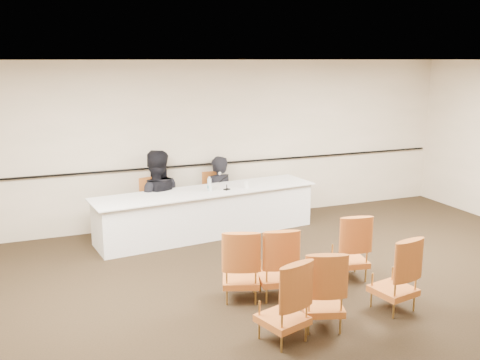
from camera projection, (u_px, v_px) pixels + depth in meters
name	position (u px, v px, depth m)	size (l,w,h in m)	color
floor	(313.00, 308.00, 6.63)	(10.00, 10.00, 0.00)	black
ceiling	(321.00, 60.00, 5.96)	(10.00, 10.00, 0.00)	white
wall_back	(210.00, 142.00, 9.92)	(10.00, 0.04, 3.00)	beige
wall_rail	(210.00, 164.00, 9.97)	(9.80, 0.04, 0.03)	black
panel_table	(207.00, 212.00, 9.32)	(3.96, 0.91, 0.79)	silver
panelist_main	(218.00, 202.00, 10.06)	(0.64, 0.42, 1.76)	black
panelist_main_chair	(218.00, 197.00, 10.03)	(0.50, 0.50, 0.95)	#BB6521
panelist_second	(156.00, 205.00, 9.47)	(0.96, 0.74, 1.97)	black
panelist_second_chair	(156.00, 206.00, 9.47)	(0.50, 0.50, 0.95)	#BB6521
papers	(227.00, 189.00, 9.32)	(0.30, 0.22, 0.00)	white
microphone	(227.00, 181.00, 9.23)	(0.11, 0.22, 0.30)	black
water_bottle	(209.00, 184.00, 9.19)	(0.07, 0.07, 0.25)	#17777E
drinking_glass	(210.00, 188.00, 9.17)	(0.06, 0.06, 0.10)	silver
coffee_cup	(246.00, 184.00, 9.41)	(0.08, 0.08, 0.12)	white
aud_chair_front_left	(241.00, 264.00, 6.78)	(0.50, 0.50, 0.95)	#BB6521
aud_chair_front_mid	(277.00, 262.00, 6.84)	(0.50, 0.50, 0.95)	#BB6521
aud_chair_front_right	(350.00, 246.00, 7.43)	(0.50, 0.50, 0.95)	#BB6521
aud_chair_back_left	(283.00, 300.00, 5.76)	(0.50, 0.50, 0.95)	#BB6521
aud_chair_back_mid	(322.00, 288.00, 6.06)	(0.50, 0.50, 0.95)	#BB6521
aud_chair_back_right	(394.00, 273.00, 6.49)	(0.50, 0.50, 0.95)	#BB6521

